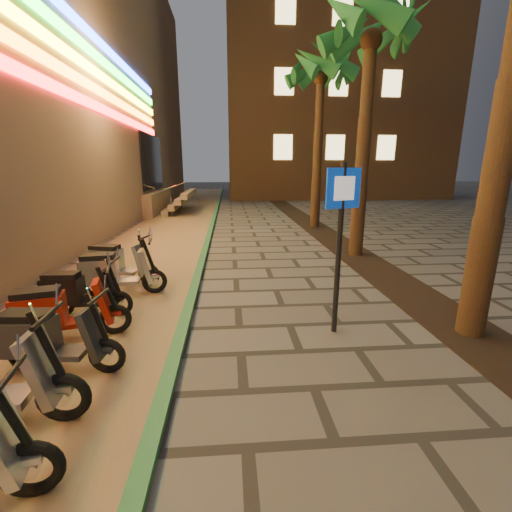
{
  "coord_description": "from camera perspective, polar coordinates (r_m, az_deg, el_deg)",
  "views": [
    {
      "loc": [
        -0.13,
        -2.62,
        2.53
      ],
      "look_at": [
        0.27,
        2.48,
        1.2
      ],
      "focal_mm": 24.0,
      "sensor_mm": 36.0,
      "label": 1
    }
  ],
  "objects": [
    {
      "name": "scooter_11",
      "position": [
        8.19,
        -22.27,
        -0.96
      ],
      "size": [
        1.61,
        0.8,
        1.13
      ],
      "rotation": [
        0.0,
        0.0,
        -0.26
      ],
      "color": "black",
      "rests_on": "ground"
    },
    {
      "name": "scooter_9",
      "position": [
        6.66,
        -27.69,
        -5.34
      ],
      "size": [
        1.48,
        0.52,
        1.04
      ],
      "rotation": [
        0.0,
        0.0,
        -0.03
      ],
      "color": "black",
      "rests_on": "ground"
    },
    {
      "name": "pedestrian_sign",
      "position": [
        5.19,
        13.93,
        4.79
      ],
      "size": [
        0.55,
        0.21,
        2.61
      ],
      "rotation": [
        0.0,
        0.0,
        0.32
      ],
      "color": "black",
      "rests_on": "ground"
    },
    {
      "name": "ground",
      "position": [
        3.65,
        -1.37,
        -29.38
      ],
      "size": [
        120.0,
        120.0,
        0.0
      ],
      "primitive_type": "plane",
      "color": "#474442",
      "rests_on": "ground"
    },
    {
      "name": "scooter_10",
      "position": [
        7.39,
        -22.73,
        -2.52
      ],
      "size": [
        1.65,
        0.66,
        1.16
      ],
      "rotation": [
        0.0,
        0.0,
        0.14
      ],
      "color": "black",
      "rests_on": "ground"
    },
    {
      "name": "scooter_7",
      "position": [
        5.08,
        -31.43,
        -11.7
      ],
      "size": [
        1.52,
        0.55,
        1.07
      ],
      "rotation": [
        0.0,
        0.0,
        -0.09
      ],
      "color": "black",
      "rests_on": "ground"
    },
    {
      "name": "green_curb",
      "position": [
        12.89,
        -7.86,
        3.32
      ],
      "size": [
        0.18,
        60.0,
        0.1
      ],
      "primitive_type": "cube",
      "color": "#296E3E",
      "rests_on": "ground"
    },
    {
      "name": "planting_strip",
      "position": [
        8.85,
        20.66,
        -2.95
      ],
      "size": [
        1.2,
        40.0,
        0.02
      ],
      "primitive_type": "cube",
      "color": "black",
      "rests_on": "ground"
    },
    {
      "name": "parking_strip",
      "position": [
        13.11,
        -15.3,
        2.92
      ],
      "size": [
        3.4,
        60.0,
        0.01
      ],
      "primitive_type": "cube",
      "color": "#8C7251",
      "rests_on": "ground"
    },
    {
      "name": "palm_c",
      "position": [
        10.8,
        18.67,
        31.08
      ],
      "size": [
        2.97,
        3.02,
        6.91
      ],
      "color": "#472D19",
      "rests_on": "ground"
    },
    {
      "name": "apartment_block",
      "position": [
        37.17,
        11.41,
        29.85
      ],
      "size": [
        18.0,
        16.06,
        25.0
      ],
      "color": "brown",
      "rests_on": "ground"
    },
    {
      "name": "palm_d",
      "position": [
        15.47,
        10.74,
        27.07
      ],
      "size": [
        2.97,
        3.02,
        7.16
      ],
      "color": "#472D19",
      "rests_on": "ground"
    },
    {
      "name": "scooter_8",
      "position": [
        5.84,
        -30.06,
        -8.02
      ],
      "size": [
        1.57,
        0.78,
        1.11
      ],
      "rotation": [
        0.0,
        0.0,
        0.26
      ],
      "color": "black",
      "rests_on": "ground"
    }
  ]
}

